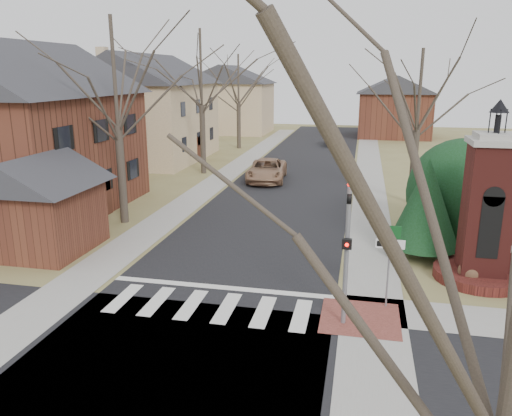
% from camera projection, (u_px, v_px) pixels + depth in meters
% --- Properties ---
extents(ground, '(120.00, 120.00, 0.00)m').
position_uv_depth(ground, '(201.00, 318.00, 15.38)').
color(ground, olive).
rests_on(ground, ground).
extents(main_street, '(8.00, 70.00, 0.01)m').
position_uv_depth(main_street, '(296.00, 177.00, 36.14)').
color(main_street, black).
rests_on(main_street, ground).
extents(cross_street, '(120.00, 8.00, 0.01)m').
position_uv_depth(cross_street, '(164.00, 373.00, 12.55)').
color(cross_street, black).
rests_on(cross_street, ground).
extents(crosswalk_zone, '(8.00, 2.20, 0.02)m').
position_uv_depth(crosswalk_zone, '(209.00, 306.00, 16.13)').
color(crosswalk_zone, silver).
rests_on(crosswalk_zone, ground).
extents(stop_bar, '(8.00, 0.35, 0.02)m').
position_uv_depth(stop_bar, '(222.00, 288.00, 17.55)').
color(stop_bar, silver).
rests_on(stop_bar, ground).
extents(sidewalk_right_main, '(2.00, 60.00, 0.02)m').
position_uv_depth(sidewalk_right_main, '(369.00, 180.00, 35.08)').
color(sidewalk_right_main, gray).
rests_on(sidewalk_right_main, ground).
extents(sidewalk_left, '(2.00, 60.00, 0.02)m').
position_uv_depth(sidewalk_left, '(227.00, 174.00, 37.18)').
color(sidewalk_left, gray).
rests_on(sidewalk_left, ground).
extents(curb_apron, '(2.40, 2.40, 0.02)m').
position_uv_depth(curb_apron, '(360.00, 318.00, 15.35)').
color(curb_apron, brown).
rests_on(curb_apron, ground).
extents(traffic_signal_pole, '(0.28, 0.41, 4.50)m').
position_uv_depth(traffic_signal_pole, '(347.00, 243.00, 14.37)').
color(traffic_signal_pole, slate).
rests_on(traffic_signal_pole, ground).
extents(sign_post, '(0.90, 0.07, 2.75)m').
position_uv_depth(sign_post, '(390.00, 250.00, 15.61)').
color(sign_post, slate).
rests_on(sign_post, ground).
extents(brick_gate_monument, '(3.20, 3.20, 6.47)m').
position_uv_depth(brick_gate_monument, '(485.00, 223.00, 17.71)').
color(brick_gate_monument, '#5A1F1A').
rests_on(brick_gate_monument, ground).
extents(house_brick_left, '(9.80, 11.80, 9.42)m').
position_uv_depth(house_brick_left, '(22.00, 125.00, 26.21)').
color(house_brick_left, brown).
rests_on(house_brick_left, ground).
extents(house_stucco_left, '(9.80, 12.80, 9.28)m').
position_uv_depth(house_stucco_left, '(147.00, 106.00, 42.37)').
color(house_stucco_left, '#D5B78E').
rests_on(house_stucco_left, ground).
extents(garage_left, '(4.80, 4.80, 4.29)m').
position_uv_depth(garage_left, '(38.00, 199.00, 20.75)').
color(garage_left, brown).
rests_on(garage_left, ground).
extents(house_distant_left, '(10.80, 8.80, 8.53)m').
position_uv_depth(house_distant_left, '(229.00, 98.00, 61.97)').
color(house_distant_left, '#D5B78E').
rests_on(house_distant_left, ground).
extents(house_distant_right, '(8.80, 8.80, 7.30)m').
position_uv_depth(house_distant_right, '(394.00, 105.00, 58.09)').
color(house_distant_right, brown).
rests_on(house_distant_right, ground).
extents(evergreen_near, '(2.80, 2.80, 4.10)m').
position_uv_depth(evergreen_near, '(426.00, 203.00, 19.93)').
color(evergreen_near, '#473D33').
rests_on(evergreen_near, ground).
extents(evergreen_mid, '(3.40, 3.40, 4.70)m').
position_uv_depth(evergreen_mid, '(508.00, 192.00, 20.31)').
color(evergreen_mid, '#473D33').
rests_on(evergreen_mid, ground).
extents(evergreen_mass, '(4.80, 4.80, 4.80)m').
position_uv_depth(evergreen_mass, '(463.00, 188.00, 21.90)').
color(evergreen_mass, black).
rests_on(evergreen_mass, ground).
extents(bare_tree_0, '(8.05, 8.05, 11.15)m').
position_uv_depth(bare_tree_0, '(114.00, 64.00, 23.26)').
color(bare_tree_0, '#473D33').
rests_on(bare_tree_0, ground).
extents(bare_tree_1, '(8.40, 8.40, 11.64)m').
position_uv_depth(bare_tree_1, '(201.00, 62.00, 35.44)').
color(bare_tree_1, '#473D33').
rests_on(bare_tree_1, ground).
extents(bare_tree_2, '(7.35, 7.35, 10.19)m').
position_uv_depth(bare_tree_2, '(238.00, 76.00, 48.07)').
color(bare_tree_2, '#473D33').
rests_on(bare_tree_2, ground).
extents(bare_tree_3, '(7.00, 7.00, 9.70)m').
position_uv_depth(bare_tree_3, '(420.00, 84.00, 27.20)').
color(bare_tree_3, '#473D33').
rests_on(bare_tree_3, ground).
extents(pickup_truck, '(2.90, 5.56, 1.50)m').
position_uv_depth(pickup_truck, '(267.00, 170.00, 34.69)').
color(pickup_truck, '#9C7355').
rests_on(pickup_truck, ground).
extents(distant_car, '(1.93, 4.14, 1.31)m').
position_uv_depth(distant_car, '(333.00, 139.00, 51.42)').
color(distant_car, '#373B3F').
rests_on(distant_car, ground).
extents(dry_shrub_left, '(0.83, 0.83, 0.83)m').
position_uv_depth(dry_shrub_left, '(470.00, 272.00, 17.88)').
color(dry_shrub_left, brown).
rests_on(dry_shrub_left, ground).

